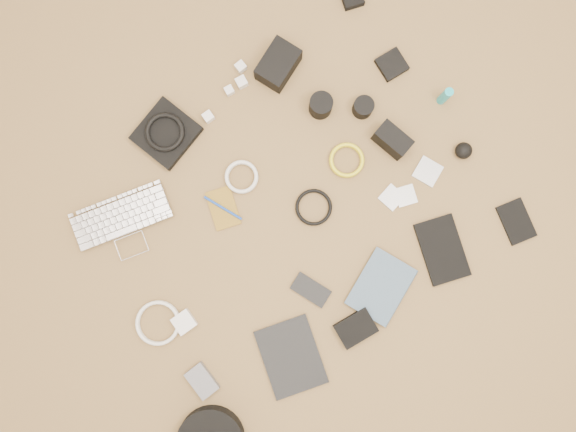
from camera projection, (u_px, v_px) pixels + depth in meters
room_shell at (305, 169)px, 0.63m from camera, size 4.04×4.04×2.58m
laptop at (126, 229)px, 1.86m from camera, size 0.38×0.32×0.03m
headphone_pouch at (166, 134)px, 1.88m from camera, size 0.22×0.21×0.03m
headphones at (165, 132)px, 1.85m from camera, size 0.15×0.15×0.02m
charger_a at (208, 117)px, 1.88m from camera, size 0.03×0.03×0.03m
charger_b at (242, 82)px, 1.89m from camera, size 0.04×0.04×0.03m
charger_c at (241, 67)px, 1.89m from camera, size 0.03×0.03×0.03m
charger_d at (229, 91)px, 1.89m from camera, size 0.03×0.03×0.03m
dslr_camera at (278, 65)px, 1.87m from camera, size 0.17×0.14×0.08m
notebook_olive at (223, 208)px, 1.87m from camera, size 0.13×0.16×0.01m
pen_blue at (223, 208)px, 1.87m from camera, size 0.06×0.14×0.01m
cable_white_a at (242, 177)px, 1.88m from camera, size 0.13×0.13×0.01m
lens_a at (321, 105)px, 1.86m from camera, size 0.10×0.10×0.08m
lens_b at (363, 107)px, 1.87m from camera, size 0.09×0.09×0.06m
card_reader at (392, 65)px, 1.90m from camera, size 0.10×0.10×0.02m
power_brick at (184, 322)px, 1.84m from camera, size 0.07×0.07×0.03m
cable_white_b at (159, 323)px, 1.85m from camera, size 0.19×0.19×0.01m
cable_black at (314, 207)px, 1.87m from camera, size 0.16×0.16×0.01m
cable_yellow at (346, 161)px, 1.88m from camera, size 0.13×0.13×0.01m
flash at (392, 140)px, 1.85m from camera, size 0.08×0.13×0.09m
lens_cleaner at (445, 96)px, 1.85m from camera, size 0.04×0.04×0.10m
battery_charger at (202, 381)px, 1.83m from camera, size 0.07×0.11×0.03m
tablet at (291, 357)px, 1.84m from camera, size 0.25×0.28×0.01m
phone at (311, 290)px, 1.86m from camera, size 0.10×0.14×0.01m
filter_case_left at (392, 197)px, 1.88m from camera, size 0.08×0.08×0.01m
filter_case_mid at (406, 196)px, 1.88m from camera, size 0.09×0.09×0.01m
filter_case_right at (428, 172)px, 1.88m from camera, size 0.10×0.10×0.01m
air_blower at (464, 151)px, 1.86m from camera, size 0.07×0.07×0.06m
drive_case at (356, 328)px, 1.84m from camera, size 0.14×0.11×0.03m
paperback at (402, 299)px, 1.85m from camera, size 0.26×0.22×0.02m
notebook_black_a at (442, 250)px, 1.86m from camera, size 0.20×0.25×0.02m
notebook_black_b at (516, 222)px, 1.87m from camera, size 0.13×0.16×0.01m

